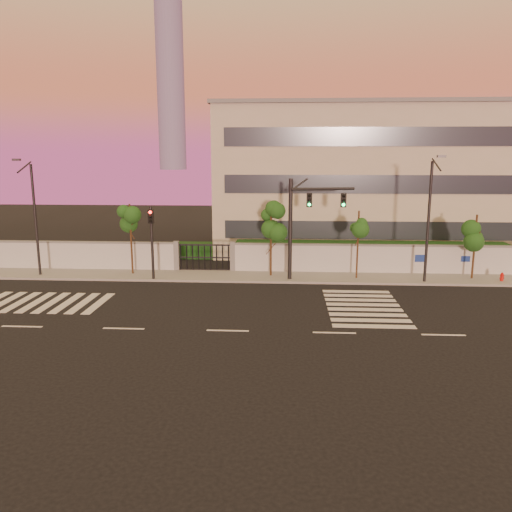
# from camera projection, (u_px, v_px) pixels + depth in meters

# --- Properties ---
(ground) EXTENTS (120.00, 120.00, 0.00)m
(ground) POSITION_uv_depth(u_px,v_px,m) (228.00, 331.00, 23.53)
(ground) COLOR black
(ground) RESTS_ON ground
(sidewalk) EXTENTS (60.00, 3.00, 0.15)m
(sidewalk) POSITION_uv_depth(u_px,v_px,m) (245.00, 276.00, 33.79)
(sidewalk) COLOR gray
(sidewalk) RESTS_ON ground
(perimeter_wall) EXTENTS (60.00, 0.36, 2.20)m
(perimeter_wall) POSITION_uv_depth(u_px,v_px,m) (248.00, 258.00, 35.06)
(perimeter_wall) COLOR #B9BCC1
(perimeter_wall) RESTS_ON ground
(hedge_row) EXTENTS (41.00, 4.25, 1.80)m
(hedge_row) POSITION_uv_depth(u_px,v_px,m) (265.00, 254.00, 37.73)
(hedge_row) COLOR #103816
(hedge_row) RESTS_ON ground
(institutional_building) EXTENTS (24.40, 12.40, 12.25)m
(institutional_building) POSITION_uv_depth(u_px,v_px,m) (358.00, 179.00, 43.32)
(institutional_building) COLOR #B9B59D
(institutional_building) RESTS_ON ground
(distant_skyscraper) EXTENTS (16.00, 16.00, 118.00)m
(distant_skyscraper) POSITION_uv_depth(u_px,v_px,m) (170.00, 61.00, 289.02)
(distant_skyscraper) COLOR slate
(distant_skyscraper) RESTS_ON ground
(road_markings) EXTENTS (57.00, 7.62, 0.02)m
(road_markings) POSITION_uv_depth(u_px,v_px,m) (207.00, 306.00, 27.29)
(road_markings) COLOR silver
(road_markings) RESTS_ON ground
(street_tree_c) EXTENTS (1.57, 1.25, 4.93)m
(street_tree_c) POSITION_uv_depth(u_px,v_px,m) (131.00, 223.00, 33.74)
(street_tree_c) COLOR #382314
(street_tree_c) RESTS_ON ground
(street_tree_d) EXTENTS (1.64, 1.31, 4.93)m
(street_tree_d) POSITION_uv_depth(u_px,v_px,m) (271.00, 224.00, 33.17)
(street_tree_d) COLOR #382314
(street_tree_d) RESTS_ON ground
(street_tree_e) EXTENTS (1.43, 1.14, 4.62)m
(street_tree_e) POSITION_uv_depth(u_px,v_px,m) (359.00, 229.00, 32.49)
(street_tree_e) COLOR #382314
(street_tree_e) RESTS_ON ground
(street_tree_f) EXTENTS (1.63, 1.30, 4.38)m
(street_tree_f) POSITION_uv_depth(u_px,v_px,m) (476.00, 232.00, 32.43)
(street_tree_f) COLOR #382314
(street_tree_f) RESTS_ON ground
(traffic_signal_main) EXTENTS (4.21, 0.98, 6.69)m
(traffic_signal_main) POSITION_uv_depth(u_px,v_px,m) (304.00, 217.00, 32.01)
(traffic_signal_main) COLOR black
(traffic_signal_main) RESTS_ON ground
(traffic_signal_secondary) EXTENTS (0.38, 0.36, 4.94)m
(traffic_signal_secondary) POSITION_uv_depth(u_px,v_px,m) (152.00, 234.00, 32.27)
(traffic_signal_secondary) COLOR black
(traffic_signal_secondary) RESTS_ON ground
(streetlight_west) EXTENTS (0.47, 1.91, 7.94)m
(streetlight_west) POSITION_uv_depth(u_px,v_px,m) (34.00, 214.00, 33.08)
(streetlight_west) COLOR black
(streetlight_west) RESTS_ON ground
(streetlight_east) EXTENTS (0.49, 1.96, 8.15)m
(streetlight_east) POSITION_uv_depth(u_px,v_px,m) (429.00, 216.00, 31.20)
(streetlight_east) COLOR black
(streetlight_east) RESTS_ON ground
(fire_hydrant) EXTENTS (0.27, 0.26, 0.70)m
(fire_hydrant) POSITION_uv_depth(u_px,v_px,m) (502.00, 278.00, 32.28)
(fire_hydrant) COLOR red
(fire_hydrant) RESTS_ON ground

